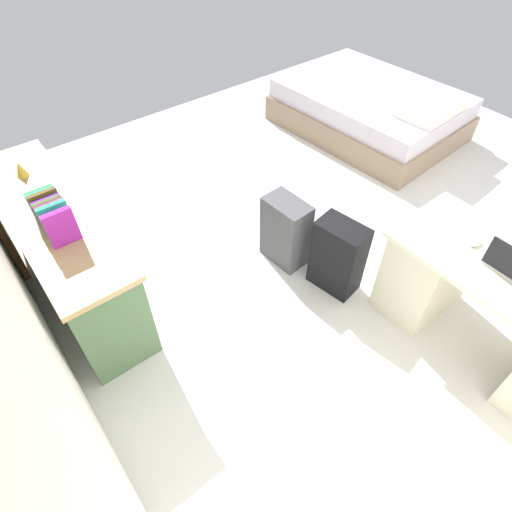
{
  "coord_description": "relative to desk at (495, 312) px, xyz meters",
  "views": [
    {
      "loc": [
        -1.6,
        2.34,
        2.56
      ],
      "look_at": [
        -0.13,
        1.19,
        0.6
      ],
      "focal_mm": 29.94,
      "sensor_mm": 36.0,
      "label": 1
    }
  ],
  "objects": [
    {
      "name": "ground_plane",
      "position": [
        1.26,
        -0.17,
        -0.38
      ],
      "size": [
        5.97,
        5.97,
        0.0
      ],
      "primitive_type": "plane",
      "color": "silver"
    },
    {
      "name": "bed",
      "position": [
        2.41,
        -1.59,
        -0.14
      ],
      "size": [
        1.99,
        1.52,
        0.58
      ],
      "color": "gray",
      "rests_on": "ground_plane"
    },
    {
      "name": "figurine_small",
      "position": [
        2.63,
        1.94,
        0.45
      ],
      "size": [
        0.08,
        0.08,
        0.11
      ],
      "primitive_type": "cone",
      "color": "gold",
      "rests_on": "credenza"
    },
    {
      "name": "suitcase_black",
      "position": [
        0.99,
        0.37,
        -0.08
      ],
      "size": [
        0.39,
        0.28,
        0.59
      ],
      "primitive_type": "cube",
      "rotation": [
        0.0,
        0.0,
        0.17
      ],
      "color": "black",
      "rests_on": "ground_plane"
    },
    {
      "name": "computer_mouse",
      "position": [
        0.3,
        -0.03,
        0.36
      ],
      "size": [
        0.06,
        0.1,
        0.03
      ],
      "primitive_type": "ellipsoid",
      "rotation": [
        0.0,
        0.0,
        0.0
      ],
      "color": "white",
      "rests_on": "desk"
    },
    {
      "name": "suitcase_spare_grey",
      "position": [
        1.44,
        0.49,
        -0.09
      ],
      "size": [
        0.37,
        0.24,
        0.57
      ],
      "primitive_type": "cube",
      "rotation": [
        0.0,
        0.0,
        0.06
      ],
      "color": "#4C4C51",
      "rests_on": "ground_plane"
    },
    {
      "name": "book_row",
      "position": [
        1.94,
        1.94,
        0.5
      ],
      "size": [
        0.36,
        0.17,
        0.23
      ],
      "color": "purple",
      "rests_on": "credenza"
    },
    {
      "name": "desk",
      "position": [
        0.0,
        0.0,
        0.0
      ],
      "size": [
        1.44,
        0.66,
        0.73
      ],
      "color": "beige",
      "rests_on": "ground_plane"
    },
    {
      "name": "credenza",
      "position": [
        2.16,
        1.94,
        0.01
      ],
      "size": [
        1.8,
        0.48,
        0.77
      ],
      "color": "#4C6B47",
      "rests_on": "ground_plane"
    }
  ]
}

